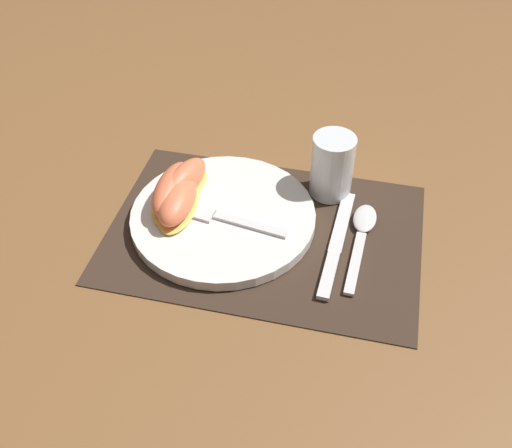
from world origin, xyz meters
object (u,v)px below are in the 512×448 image
fork (219,216)px  citrus_wedge_2 (177,201)px  plate (223,217)px  knife (336,245)px  citrus_wedge_1 (172,190)px  citrus_wedge_0 (184,183)px  juice_glass (332,169)px  spoon (362,230)px

fork → citrus_wedge_2: (-0.06, -0.00, 0.02)m
plate → knife: size_ratio=1.26×
citrus_wedge_2 → plate: bearing=8.9°
plate → citrus_wedge_1: 0.08m
citrus_wedge_0 → citrus_wedge_2: (0.00, -0.04, -0.00)m
juice_glass → citrus_wedge_2: 0.24m
plate → citrus_wedge_2: (-0.07, -0.01, 0.03)m
fork → juice_glass: bearing=37.5°
fork → knife: bearing=-1.5°
citrus_wedge_0 → knife: bearing=-10.3°
spoon → fork: 0.21m
juice_glass → citrus_wedge_2: size_ratio=0.84×
plate → knife: plate is taller
knife → fork: bearing=178.5°
plate → citrus_wedge_2: citrus_wedge_2 is taller
juice_glass → knife: juice_glass is taller
plate → citrus_wedge_2: bearing=-171.1°
plate → fork: bearing=-109.6°
citrus_wedge_0 → plate: bearing=-22.6°
knife → citrus_wedge_0: 0.24m
fork → citrus_wedge_0: citrus_wedge_0 is taller
fork → citrus_wedge_1: 0.08m
juice_glass → citrus_wedge_1: bearing=-157.3°
juice_glass → plate: bearing=-144.4°
knife → citrus_wedge_0: size_ratio=1.82×
spoon → citrus_wedge_1: bearing=-177.3°
citrus_wedge_0 → citrus_wedge_1: bearing=-122.4°
fork → citrus_wedge_1: (-0.08, 0.02, 0.02)m
juice_glass → citrus_wedge_1: 0.24m
plate → citrus_wedge_1: citrus_wedge_1 is taller
knife → spoon: (0.03, 0.04, 0.00)m
fork → citrus_wedge_0: bearing=149.1°
spoon → fork: fork is taller
fork → citrus_wedge_2: size_ratio=1.54×
citrus_wedge_2 → citrus_wedge_0: bearing=93.4°
fork → citrus_wedge_2: 0.06m
juice_glass → citrus_wedge_2: juice_glass is taller
citrus_wedge_2 → fork: bearing=0.0°
juice_glass → knife: 0.13m
citrus_wedge_0 → citrus_wedge_2: bearing=-86.6°
juice_glass → fork: bearing=-142.5°
juice_glass → citrus_wedge_0: bearing=-160.6°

